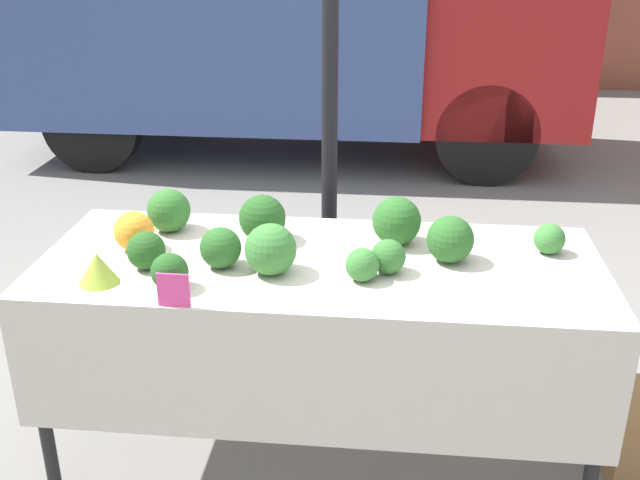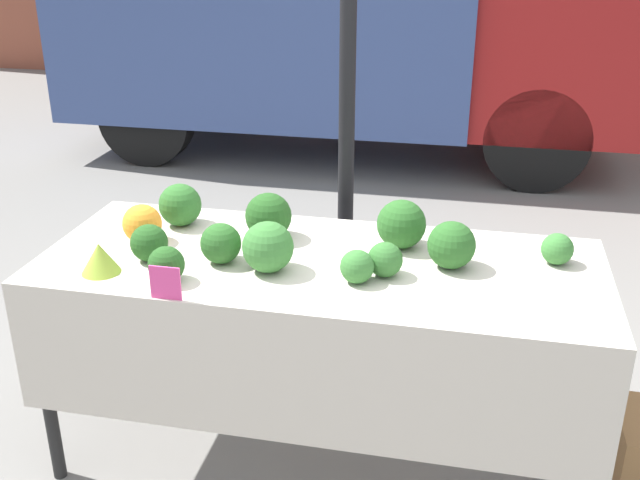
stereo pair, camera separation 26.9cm
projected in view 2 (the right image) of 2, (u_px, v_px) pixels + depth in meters
ground_plane at (320, 451)px, 3.07m from camera, size 40.00×40.00×0.00m
tent_pole at (347, 81)px, 3.14m from camera, size 0.07×0.07×2.77m
parked_truck at (329, 0)px, 6.52m from camera, size 4.91×1.80×2.53m
market_table at (316, 295)px, 2.71m from camera, size 2.05×0.83×0.87m
orange_cauliflower at (142, 224)px, 2.86m from camera, size 0.15×0.15×0.15m
romanesco_head at (100, 258)px, 2.61m from camera, size 0.14×0.14×0.11m
broccoli_head_0 at (268, 247)px, 2.61m from camera, size 0.18×0.18×0.18m
broccoli_head_1 at (385, 260)px, 2.59m from camera, size 0.12×0.12×0.12m
broccoli_head_2 at (221, 243)px, 2.68m from camera, size 0.15×0.15×0.15m
broccoli_head_3 at (268, 216)px, 2.89m from camera, size 0.18×0.18×0.18m
broccoli_head_4 at (451, 245)px, 2.64m from camera, size 0.17×0.17×0.17m
broccoli_head_5 at (401, 224)px, 2.80m from camera, size 0.19×0.19×0.19m
broccoli_head_6 at (357, 267)px, 2.54m from camera, size 0.12×0.12×0.12m
broccoli_head_7 at (557, 249)px, 2.68m from camera, size 0.11×0.11×0.11m
broccoli_head_8 at (166, 264)px, 2.55m from camera, size 0.13×0.13×0.13m
broccoli_head_9 at (180, 205)px, 3.01m from camera, size 0.17×0.17×0.17m
broccoli_head_10 at (149, 243)px, 2.70m from camera, size 0.14×0.14×0.14m
price_sign at (165, 283)px, 2.43m from camera, size 0.11×0.01×0.12m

